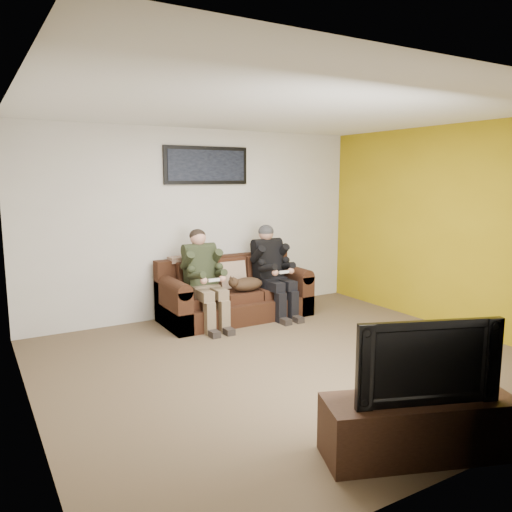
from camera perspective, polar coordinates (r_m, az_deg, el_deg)
floor at (r=5.43m, az=3.82°, el=-11.94°), size 5.00×5.00×0.00m
ceiling at (r=5.12m, az=4.14°, el=16.40°), size 5.00×5.00×0.00m
wall_back at (r=7.08m, az=-6.36°, el=3.76°), size 5.00×0.00×5.00m
wall_front at (r=3.52m, az=25.12°, el=-2.34°), size 5.00×0.00×5.00m
wall_left at (r=4.25m, az=-25.08°, el=-0.50°), size 0.00×4.50×4.50m
wall_right at (r=6.84m, az=21.59°, el=3.00°), size 0.00×4.50×4.50m
accent_wall_right at (r=6.83m, az=21.54°, el=3.00°), size 0.00×4.50×4.50m
sofa at (r=6.98m, az=-2.59°, el=-4.46°), size 2.04×0.88×0.84m
throw_pillow at (r=6.95m, az=-2.76°, el=-2.16°), size 0.39×0.19×0.39m
throw_blanket at (r=6.85m, az=-8.20°, el=-0.36°), size 0.42×0.20×0.07m
person_left at (r=6.52m, az=-6.00°, el=-1.97°), size 0.51×0.87×1.26m
person_right at (r=7.01m, az=1.83°, el=-1.12°), size 0.51×0.86×1.27m
cat at (r=6.75m, az=-1.20°, el=-3.23°), size 0.66×0.26×0.24m
framed_poster at (r=7.06m, az=-5.67°, el=10.26°), size 1.25×0.05×0.52m
tv_stand at (r=3.86m, az=18.07°, el=-18.05°), size 1.41×0.88×0.42m
television at (r=3.66m, az=18.46°, el=-10.99°), size 1.00×0.49×0.59m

